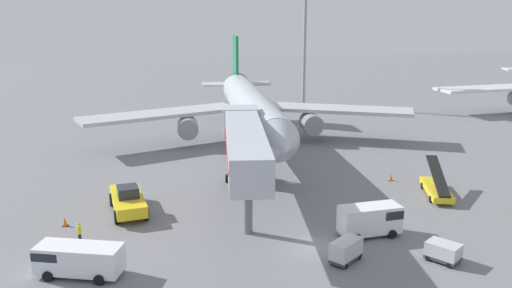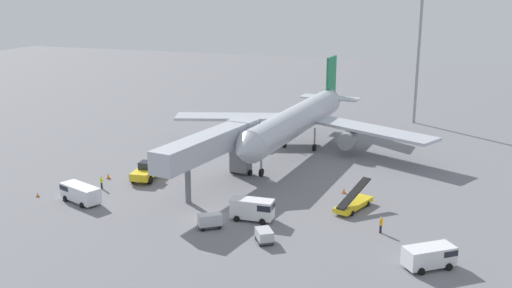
{
  "view_description": "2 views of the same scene",
  "coord_description": "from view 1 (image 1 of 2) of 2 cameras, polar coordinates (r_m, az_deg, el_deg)",
  "views": [
    {
      "loc": [
        -11.91,
        -33.73,
        16.91
      ],
      "look_at": [
        0.0,
        21.06,
        2.46
      ],
      "focal_mm": 37.29,
      "sensor_mm": 36.0,
      "label": 1
    },
    {
      "loc": [
        25.66,
        -55.37,
        24.8
      ],
      "look_at": [
        -1.36,
        18.48,
        3.7
      ],
      "focal_mm": 41.55,
      "sensor_mm": 36.0,
      "label": 2
    }
  ],
  "objects": [
    {
      "name": "ground_plane",
      "position": [
        39.57,
        6.61,
        -10.96
      ],
      "size": [
        300.0,
        300.0,
        0.0
      ],
      "primitive_type": "plane",
      "color": "slate"
    },
    {
      "name": "airplane_at_gate",
      "position": [
        66.45,
        -0.59,
        4.01
      ],
      "size": [
        42.65,
        43.38,
        12.77
      ],
      "color": "#B7BCC6",
      "rests_on": "ground"
    },
    {
      "name": "jet_bridge",
      "position": [
        45.31,
        -1.29,
        0.03
      ],
      "size": [
        6.04,
        20.07,
        7.46
      ],
      "color": "#B2B7C1",
      "rests_on": "ground"
    },
    {
      "name": "pushback_tug",
      "position": [
        46.41,
        -13.56,
        -5.87
      ],
      "size": [
        3.38,
        6.82,
        2.42
      ],
      "color": "yellow",
      "rests_on": "ground"
    },
    {
      "name": "belt_loader_truck",
      "position": [
        51.98,
        18.81,
        -4.46
      ],
      "size": [
        3.67,
        6.45,
        3.03
      ],
      "color": "yellow",
      "rests_on": "ground"
    },
    {
      "name": "service_van_mid_center",
      "position": [
        41.66,
        12.27,
        -7.84
      ],
      "size": [
        4.75,
        2.32,
        2.38
      ],
      "color": "white",
      "rests_on": "ground"
    },
    {
      "name": "service_van_near_center",
      "position": [
        36.96,
        -18.66,
        -11.53
      ],
      "size": [
        5.89,
        3.8,
        2.08
      ],
      "color": "white",
      "rests_on": "ground"
    },
    {
      "name": "baggage_cart_near_right",
      "position": [
        37.42,
        9.63,
        -11.14
      ],
      "size": [
        2.7,
        2.45,
        1.59
      ],
      "color": "#38383D",
      "rests_on": "ground"
    },
    {
      "name": "baggage_cart_far_left",
      "position": [
        39.2,
        19.45,
        -10.78
      ],
      "size": [
        2.42,
        2.6,
        1.34
      ],
      "color": "#38383D",
      "rests_on": "ground"
    },
    {
      "name": "ground_crew_worker_foreground",
      "position": [
        41.58,
        -18.41,
        -9.02
      ],
      "size": [
        0.42,
        0.42,
        1.66
      ],
      "color": "#1E2333",
      "rests_on": "ground"
    },
    {
      "name": "safety_cone_alpha",
      "position": [
        55.21,
        14.25,
        -3.47
      ],
      "size": [
        0.47,
        0.47,
        0.71
      ],
      "color": "black",
      "rests_on": "ground"
    },
    {
      "name": "safety_cone_charlie",
      "position": [
        45.38,
        -19.82,
        -7.85
      ],
      "size": [
        0.48,
        0.48,
        0.73
      ],
      "color": "black",
      "rests_on": "ground"
    },
    {
      "name": "apron_light_mast",
      "position": [
        94.1,
        5.33,
        14.24
      ],
      "size": [
        2.4,
        2.4,
        23.73
      ],
      "color": "#93969B",
      "rests_on": "ground"
    }
  ]
}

